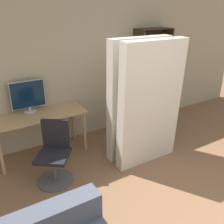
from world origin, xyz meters
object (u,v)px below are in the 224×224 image
(bookshelf, at_px, (146,78))
(mattress_near, at_px, (151,105))
(monitor, at_px, (28,96))
(office_chair, at_px, (55,158))
(mattress_far, at_px, (138,99))

(bookshelf, xyz_separation_m, mattress_near, (-0.92, -1.26, -0.01))
(monitor, height_order, office_chair, monitor)
(monitor, distance_m, office_chair, 1.18)
(office_chair, bearing_deg, monitor, 92.84)
(mattress_far, bearing_deg, monitor, 147.46)
(mattress_far, bearing_deg, mattress_near, -90.00)
(office_chair, height_order, mattress_near, mattress_near)
(mattress_near, bearing_deg, mattress_far, 90.00)
(monitor, xyz_separation_m, mattress_near, (1.52, -1.28, -0.05))
(bookshelf, bearing_deg, office_chair, -158.34)
(office_chair, distance_m, mattress_far, 1.60)
(bookshelf, relative_size, mattress_near, 1.01)
(monitor, distance_m, bookshelf, 2.44)
(mattress_near, bearing_deg, monitor, 139.81)
(mattress_near, height_order, mattress_far, mattress_near)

